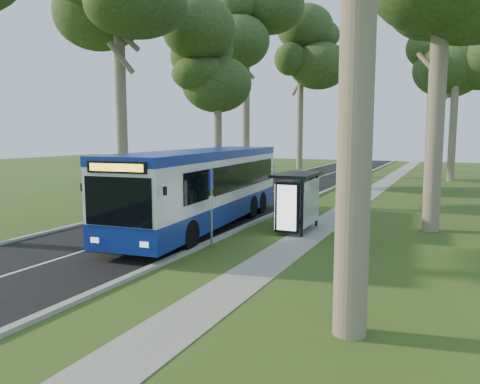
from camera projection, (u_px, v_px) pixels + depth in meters
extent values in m
plane|color=#2F4D18|center=(211.00, 243.00, 17.85)|extent=(120.00, 120.00, 0.00)
cube|color=black|center=(238.00, 203.00, 28.32)|extent=(7.00, 100.00, 0.02)
cube|color=#9E9B93|center=(293.00, 205.00, 26.86)|extent=(0.25, 100.00, 0.12)
cube|color=#9E9B93|center=(188.00, 198.00, 29.77)|extent=(0.25, 100.00, 0.12)
cube|color=white|center=(238.00, 202.00, 28.32)|extent=(0.12, 100.00, 0.00)
cube|color=gray|center=(346.00, 210.00, 25.62)|extent=(1.50, 100.00, 0.02)
cube|color=white|center=(204.00, 185.00, 20.59)|extent=(3.75, 13.07, 3.06)
cube|color=navy|center=(204.00, 210.00, 20.72)|extent=(3.79, 13.10, 0.86)
cube|color=navy|center=(203.00, 154.00, 20.42)|extent=(3.79, 13.10, 0.34)
cube|color=black|center=(104.00, 201.00, 14.75)|extent=(2.41, 0.25, 1.56)
cube|color=yellow|center=(102.00, 167.00, 14.58)|extent=(1.93, 0.18, 0.24)
cube|color=black|center=(107.00, 247.00, 15.00)|extent=(2.58, 0.34, 0.32)
cylinder|color=black|center=(124.00, 229.00, 17.68)|extent=(0.39, 1.14, 1.12)
cylinder|color=black|center=(180.00, 235.00, 16.67)|extent=(0.39, 1.14, 1.12)
cylinder|color=black|center=(218.00, 202.00, 24.65)|extent=(0.39, 1.14, 1.12)
cylinder|color=black|center=(261.00, 205.00, 23.64)|extent=(0.39, 1.14, 1.12)
cylinder|color=gray|center=(211.00, 208.00, 17.10)|extent=(0.09, 0.09, 2.87)
cube|color=navy|center=(211.00, 180.00, 16.97)|extent=(0.09, 0.40, 0.71)
cylinder|color=yellow|center=(210.00, 175.00, 16.96)|extent=(0.05, 0.25, 0.25)
cube|color=white|center=(211.00, 202.00, 17.07)|extent=(0.09, 0.35, 0.46)
cube|color=black|center=(301.00, 208.00, 18.75)|extent=(0.10, 0.10, 2.36)
cube|color=black|center=(317.00, 200.00, 20.93)|extent=(0.10, 0.10, 2.36)
cube|color=black|center=(297.00, 174.00, 19.93)|extent=(1.63, 2.92, 0.11)
cube|color=silver|center=(311.00, 202.00, 19.80)|extent=(0.10, 2.41, 1.89)
cube|color=black|center=(286.00, 208.00, 18.89)|extent=(1.00, 0.18, 2.08)
cube|color=white|center=(286.00, 208.00, 18.82)|extent=(0.80, 0.04, 1.84)
cube|color=black|center=(304.00, 220.00, 20.32)|extent=(0.40, 1.71, 0.06)
cylinder|color=black|center=(295.00, 203.00, 25.26)|extent=(0.48, 0.48, 0.86)
cylinder|color=black|center=(295.00, 195.00, 25.21)|extent=(0.52, 0.52, 0.05)
imported|color=white|center=(261.00, 170.00, 44.29)|extent=(3.10, 4.79, 1.52)
imported|color=#A3A6AA|center=(249.00, 170.00, 43.65)|extent=(3.66, 5.32, 1.66)
cylinder|color=#7A6B56|center=(121.00, 112.00, 28.74)|extent=(0.67, 0.67, 11.00)
ellipsoid|color=#264119|center=(118.00, 14.00, 28.03)|extent=(5.20, 5.20, 7.54)
cylinder|color=#7A6B56|center=(218.00, 128.00, 37.24)|extent=(0.63, 0.63, 9.29)
ellipsoid|color=#264119|center=(218.00, 64.00, 36.63)|extent=(5.20, 5.20, 6.37)
cylinder|color=#7A6B56|center=(246.00, 109.00, 46.84)|extent=(0.74, 0.74, 13.16)
ellipsoid|color=#264119|center=(246.00, 38.00, 45.99)|extent=(5.20, 5.20, 9.03)
cylinder|color=#7A6B56|center=(300.00, 117.00, 54.88)|extent=(0.71, 0.71, 12.21)
ellipsoid|color=#264119|center=(301.00, 61.00, 54.08)|extent=(5.20, 5.20, 8.37)
cylinder|color=#7A6B56|center=(358.00, 45.00, 9.02)|extent=(0.69, 0.69, 11.70)
cylinder|color=#7A6B56|center=(437.00, 93.00, 19.43)|extent=(0.69, 0.69, 11.69)
cylinder|color=#7A6B56|center=(432.00, 114.00, 30.58)|extent=(0.67, 0.67, 10.91)
ellipsoid|color=#264119|center=(437.00, 22.00, 29.87)|extent=(5.20, 5.20, 7.48)
cylinder|color=#7A6B56|center=(453.00, 124.00, 40.96)|extent=(0.64, 0.64, 9.97)
ellipsoid|color=#264119|center=(457.00, 63.00, 40.30)|extent=(5.20, 5.20, 6.84)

